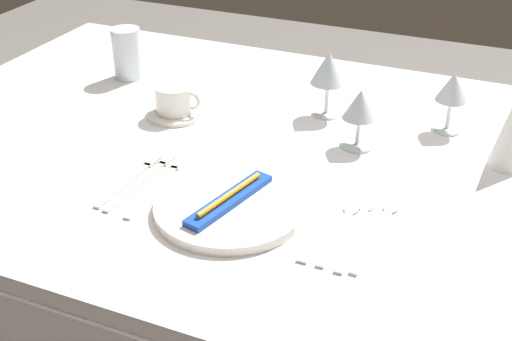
# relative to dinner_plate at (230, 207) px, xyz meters

# --- Properties ---
(dining_table) EXTENTS (1.80, 1.11, 0.74)m
(dining_table) POSITION_rel_dinner_plate_xyz_m (0.03, 0.25, -0.09)
(dining_table) COLOR white
(dining_table) RESTS_ON ground
(dinner_plate) EXTENTS (0.27, 0.27, 0.02)m
(dinner_plate) POSITION_rel_dinner_plate_xyz_m (0.00, 0.00, 0.00)
(dinner_plate) COLOR white
(dinner_plate) RESTS_ON dining_table
(toothbrush_package) EXTENTS (0.08, 0.21, 0.02)m
(toothbrush_package) POSITION_rel_dinner_plate_xyz_m (0.00, 0.00, 0.02)
(toothbrush_package) COLOR blue
(toothbrush_package) RESTS_ON dinner_plate
(fork_outer) EXTENTS (0.03, 0.23, 0.00)m
(fork_outer) POSITION_rel_dinner_plate_xyz_m (-0.16, 0.03, -0.01)
(fork_outer) COLOR beige
(fork_outer) RESTS_ON dining_table
(fork_inner) EXTENTS (0.03, 0.23, 0.00)m
(fork_inner) POSITION_rel_dinner_plate_xyz_m (-0.20, 0.03, -0.01)
(fork_inner) COLOR beige
(fork_inner) RESTS_ON dining_table
(fork_salad) EXTENTS (0.02, 0.21, 0.00)m
(fork_salad) POSITION_rel_dinner_plate_xyz_m (-0.22, 0.03, -0.01)
(fork_salad) COLOR beige
(fork_salad) RESTS_ON dining_table
(dinner_knife) EXTENTS (0.02, 0.22, 0.00)m
(dinner_knife) POSITION_rel_dinner_plate_xyz_m (0.17, 0.01, -0.01)
(dinner_knife) COLOR beige
(dinner_knife) RESTS_ON dining_table
(spoon_soup) EXTENTS (0.03, 0.20, 0.01)m
(spoon_soup) POSITION_rel_dinner_plate_xyz_m (0.20, 0.03, -0.01)
(spoon_soup) COLOR beige
(spoon_soup) RESTS_ON dining_table
(spoon_dessert) EXTENTS (0.03, 0.23, 0.01)m
(spoon_dessert) POSITION_rel_dinner_plate_xyz_m (0.22, 0.04, -0.01)
(spoon_dessert) COLOR beige
(spoon_dessert) RESTS_ON dining_table
(spoon_tea) EXTENTS (0.03, 0.23, 0.01)m
(spoon_tea) POSITION_rel_dinner_plate_xyz_m (0.26, 0.05, -0.01)
(spoon_tea) COLOR beige
(spoon_tea) RESTS_ON dining_table
(saucer_left) EXTENTS (0.13, 0.13, 0.01)m
(saucer_left) POSITION_rel_dinner_plate_xyz_m (-0.28, 0.31, -0.00)
(saucer_left) COLOR white
(saucer_left) RESTS_ON dining_table
(coffee_cup_left) EXTENTS (0.11, 0.09, 0.06)m
(coffee_cup_left) POSITION_rel_dinner_plate_xyz_m (-0.28, 0.31, 0.03)
(coffee_cup_left) COLOR white
(coffee_cup_left) RESTS_ON saucer_left
(wine_glass_centre) EXTENTS (0.07, 0.07, 0.14)m
(wine_glass_centre) POSITION_rel_dinner_plate_xyz_m (0.30, 0.48, 0.09)
(wine_glass_centre) COLOR silver
(wine_glass_centre) RESTS_ON dining_table
(wine_glass_left) EXTENTS (0.08, 0.08, 0.15)m
(wine_glass_left) POSITION_rel_dinner_plate_xyz_m (0.03, 0.45, 0.10)
(wine_glass_left) COLOR silver
(wine_glass_left) RESTS_ON dining_table
(wine_glass_right) EXTENTS (0.07, 0.07, 0.13)m
(wine_glass_right) POSITION_rel_dinner_plate_xyz_m (0.14, 0.33, 0.08)
(wine_glass_right) COLOR silver
(wine_glass_right) RESTS_ON dining_table
(drink_tumbler) EXTENTS (0.07, 0.07, 0.13)m
(drink_tumbler) POSITION_rel_dinner_plate_xyz_m (-0.50, 0.47, 0.05)
(drink_tumbler) COLOR silver
(drink_tumbler) RESTS_ON dining_table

